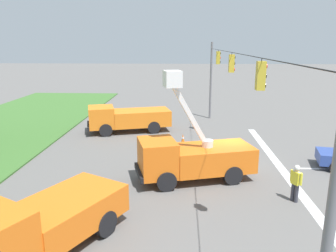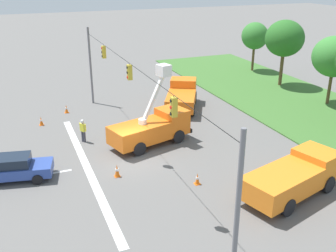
{
  "view_description": "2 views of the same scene",
  "coord_description": "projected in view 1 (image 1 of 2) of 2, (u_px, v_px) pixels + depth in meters",
  "views": [
    {
      "loc": [
        -18.21,
        2.57,
        7.08
      ],
      "look_at": [
        0.79,
        3.48,
        2.26
      ],
      "focal_mm": 35.0,
      "sensor_mm": 36.0,
      "label": 1
    },
    {
      "loc": [
        23.16,
        -6.81,
        12.09
      ],
      "look_at": [
        -1.25,
        3.06,
        1.5
      ],
      "focal_mm": 42.0,
      "sensor_mm": 36.0,
      "label": 2
    }
  ],
  "objects": [
    {
      "name": "ground_plane",
      "position": [
        226.0,
        167.0,
        19.25
      ],
      "size": [
        200.0,
        200.0,
        0.0
      ],
      "primitive_type": "plane",
      "color": "#605E5B"
    },
    {
      "name": "lane_markings",
      "position": [
        307.0,
        168.0,
        19.04
      ],
      "size": [
        17.6,
        15.25,
        0.01
      ],
      "color": "silver",
      "rests_on": "ground"
    },
    {
      "name": "signal_gantry",
      "position": [
        230.0,
        92.0,
        18.15
      ],
      "size": [
        26.2,
        0.33,
        7.2
      ],
      "color": "slate",
      "rests_on": "ground"
    },
    {
      "name": "utility_truck_bucket_lift",
      "position": [
        192.0,
        156.0,
        17.16
      ],
      "size": [
        3.87,
        6.53,
        5.79
      ],
      "color": "orange",
      "rests_on": "ground"
    },
    {
      "name": "utility_truck_support_near",
      "position": [
        127.0,
        118.0,
        26.78
      ],
      "size": [
        4.17,
        7.09,
        2.15
      ],
      "color": "orange",
      "rests_on": "ground"
    },
    {
      "name": "utility_truck_support_far",
      "position": [
        41.0,
        223.0,
        11.1
      ],
      "size": [
        6.46,
        5.04,
        2.33
      ],
      "color": "orange",
      "rests_on": "ground"
    },
    {
      "name": "road_worker",
      "position": [
        296.0,
        181.0,
        14.86
      ],
      "size": [
        0.57,
        0.41,
        1.77
      ],
      "color": "#383842",
      "rests_on": "ground"
    },
    {
      "name": "traffic_cone_mid_left",
      "position": [
        183.0,
        139.0,
        23.79
      ],
      "size": [
        0.36,
        0.36,
        0.72
      ],
      "color": "orange",
      "rests_on": "ground"
    },
    {
      "name": "traffic_cone_mid_right",
      "position": [
        249.0,
        150.0,
        20.95
      ],
      "size": [
        0.36,
        0.36,
        0.82
      ],
      "color": "orange",
      "rests_on": "ground"
    }
  ]
}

